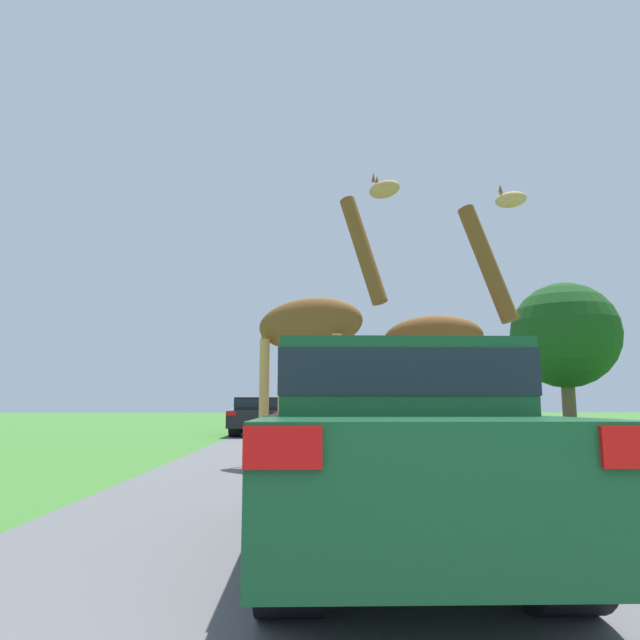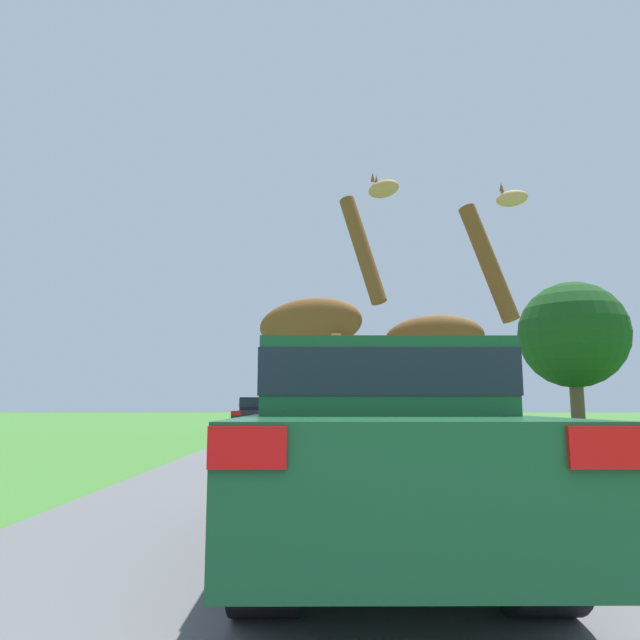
{
  "view_description": "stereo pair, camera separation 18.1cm",
  "coord_description": "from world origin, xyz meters",
  "px_view_note": "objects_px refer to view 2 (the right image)",
  "views": [
    {
      "loc": [
        -0.74,
        -0.69,
        1.06
      ],
      "look_at": [
        -0.5,
        9.33,
        2.56
      ],
      "focal_mm": 32.0,
      "sensor_mm": 36.0,
      "label": 1
    },
    {
      "loc": [
        -0.56,
        -0.7,
        1.06
      ],
      "look_at": [
        -0.5,
        9.33,
        2.56
      ],
      "focal_mm": 32.0,
      "sensor_mm": 36.0,
      "label": 2
    }
  ],
  "objects_px": {
    "car_queue_right": "(266,414)",
    "car_far_ahead": "(438,417)",
    "giraffe_companion": "(443,337)",
    "car_queue_left": "(294,411)",
    "car_lead_maroon": "(376,442)",
    "giraffe_near_road": "(314,329)",
    "tree_centre_back": "(573,335)"
  },
  "relations": [
    {
      "from": "car_queue_right",
      "to": "car_far_ahead",
      "type": "height_order",
      "value": "car_far_ahead"
    },
    {
      "from": "giraffe_companion",
      "to": "car_queue_left",
      "type": "relative_size",
      "value": 1.15
    },
    {
      "from": "giraffe_companion",
      "to": "car_lead_maroon",
      "type": "xyz_separation_m",
      "value": [
        -1.93,
        -6.27,
        -1.52
      ]
    },
    {
      "from": "car_lead_maroon",
      "to": "car_queue_left",
      "type": "relative_size",
      "value": 0.9
    },
    {
      "from": "car_queue_right",
      "to": "car_queue_left",
      "type": "bearing_deg",
      "value": 84.56
    },
    {
      "from": "giraffe_near_road",
      "to": "car_far_ahead",
      "type": "relative_size",
      "value": 1.21
    },
    {
      "from": "car_queue_right",
      "to": "tree_centre_back",
      "type": "height_order",
      "value": "tree_centre_back"
    },
    {
      "from": "tree_centre_back",
      "to": "giraffe_companion",
      "type": "bearing_deg",
      "value": -121.53
    },
    {
      "from": "car_far_ahead",
      "to": "car_lead_maroon",
      "type": "bearing_deg",
      "value": -104.25
    },
    {
      "from": "giraffe_near_road",
      "to": "car_queue_left",
      "type": "height_order",
      "value": "giraffe_near_road"
    },
    {
      "from": "car_queue_right",
      "to": "car_queue_left",
      "type": "height_order",
      "value": "car_queue_left"
    },
    {
      "from": "giraffe_near_road",
      "to": "giraffe_companion",
      "type": "height_order",
      "value": "giraffe_companion"
    },
    {
      "from": "giraffe_companion",
      "to": "giraffe_near_road",
      "type": "bearing_deg",
      "value": -48.43
    },
    {
      "from": "giraffe_companion",
      "to": "tree_centre_back",
      "type": "height_order",
      "value": "tree_centre_back"
    },
    {
      "from": "giraffe_near_road",
      "to": "car_queue_right",
      "type": "distance_m",
      "value": 11.25
    },
    {
      "from": "car_far_ahead",
      "to": "car_queue_right",
      "type": "bearing_deg",
      "value": 130.29
    },
    {
      "from": "giraffe_companion",
      "to": "car_queue_right",
      "type": "distance_m",
      "value": 11.29
    },
    {
      "from": "giraffe_companion",
      "to": "car_queue_right",
      "type": "xyz_separation_m",
      "value": [
        -4.2,
        10.37,
        -1.58
      ]
    },
    {
      "from": "car_queue_right",
      "to": "tree_centre_back",
      "type": "xyz_separation_m",
      "value": [
        13.64,
        5.03,
        3.51
      ]
    },
    {
      "from": "car_queue_right",
      "to": "tree_centre_back",
      "type": "bearing_deg",
      "value": 20.25
    },
    {
      "from": "giraffe_companion",
      "to": "car_lead_maroon",
      "type": "relative_size",
      "value": 1.27
    },
    {
      "from": "giraffe_companion",
      "to": "car_far_ahead",
      "type": "xyz_separation_m",
      "value": [
        0.79,
        4.48,
        -1.57
      ]
    },
    {
      "from": "car_queue_left",
      "to": "tree_centre_back",
      "type": "bearing_deg",
      "value": -10.57
    },
    {
      "from": "giraffe_near_road",
      "to": "giraffe_companion",
      "type": "bearing_deg",
      "value": 138.28
    },
    {
      "from": "giraffe_near_road",
      "to": "car_lead_maroon",
      "type": "xyz_separation_m",
      "value": [
        0.49,
        -5.65,
        -1.59
      ]
    },
    {
      "from": "car_queue_left",
      "to": "car_queue_right",
      "type": "bearing_deg",
      "value": -95.44
    },
    {
      "from": "giraffe_near_road",
      "to": "tree_centre_back",
      "type": "bearing_deg",
      "value": 177.47
    },
    {
      "from": "car_lead_maroon",
      "to": "car_far_ahead",
      "type": "xyz_separation_m",
      "value": [
        2.73,
        10.75,
        -0.05
      ]
    },
    {
      "from": "car_queue_left",
      "to": "giraffe_near_road",
      "type": "bearing_deg",
      "value": -86.68
    },
    {
      "from": "car_queue_left",
      "to": "tree_centre_back",
      "type": "relative_size",
      "value": 0.67
    },
    {
      "from": "car_queue_right",
      "to": "car_far_ahead",
      "type": "bearing_deg",
      "value": -49.71
    },
    {
      "from": "car_queue_left",
      "to": "car_far_ahead",
      "type": "height_order",
      "value": "same"
    }
  ]
}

